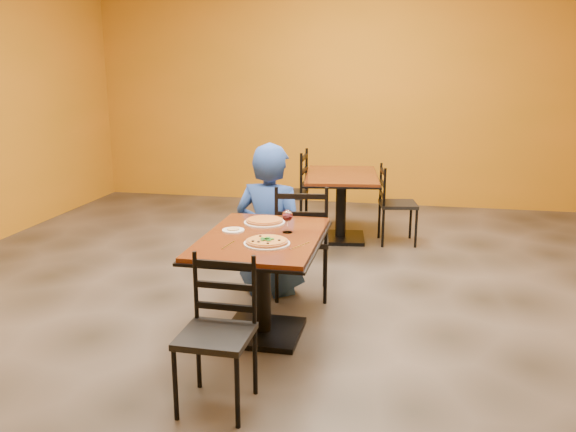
% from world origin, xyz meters
% --- Properties ---
extents(floor, '(7.00, 8.00, 0.01)m').
position_xyz_m(floor, '(0.00, 0.00, 0.00)').
color(floor, black).
rests_on(floor, ground).
extents(wall_back, '(7.00, 0.01, 3.00)m').
position_xyz_m(wall_back, '(0.00, 4.00, 1.50)').
color(wall_back, '#BE7215').
rests_on(wall_back, ground).
extents(table_main, '(0.83, 1.23, 0.75)m').
position_xyz_m(table_main, '(0.00, -0.50, 0.56)').
color(table_main, '#5A2B0E').
rests_on(table_main, floor).
extents(table_second, '(0.94, 1.28, 0.75)m').
position_xyz_m(table_second, '(0.27, 2.07, 0.55)').
color(table_second, '#5A2B0E').
rests_on(table_second, floor).
extents(chair_main_near, '(0.40, 0.40, 0.87)m').
position_xyz_m(chair_main_near, '(-0.03, -1.47, 0.43)').
color(chair_main_near, black).
rests_on(chair_main_near, floor).
extents(chair_main_far, '(0.50, 0.50, 0.97)m').
position_xyz_m(chair_main_far, '(0.13, 0.34, 0.49)').
color(chair_main_far, black).
rests_on(chair_main_far, floor).
extents(chair_second_left, '(0.46, 0.46, 1.00)m').
position_xyz_m(chair_second_left, '(-0.36, 2.07, 0.50)').
color(chair_second_left, black).
rests_on(chair_second_left, floor).
extents(chair_second_right, '(0.45, 0.45, 0.86)m').
position_xyz_m(chair_second_right, '(0.89, 2.07, 0.43)').
color(chair_second_right, black).
rests_on(chair_second_right, floor).
extents(diner, '(0.70, 0.52, 1.29)m').
position_xyz_m(diner, '(-0.15, 0.38, 0.65)').
color(diner, navy).
rests_on(diner, floor).
extents(plate_main, '(0.31, 0.31, 0.01)m').
position_xyz_m(plate_main, '(0.08, -0.69, 0.76)').
color(plate_main, white).
rests_on(plate_main, table_main).
extents(pizza_main, '(0.28, 0.28, 0.02)m').
position_xyz_m(pizza_main, '(0.08, -0.69, 0.77)').
color(pizza_main, maroon).
rests_on(pizza_main, plate_main).
extents(plate_far, '(0.31, 0.31, 0.01)m').
position_xyz_m(plate_far, '(-0.06, -0.16, 0.76)').
color(plate_far, white).
rests_on(plate_far, table_main).
extents(pizza_far, '(0.28, 0.28, 0.02)m').
position_xyz_m(pizza_far, '(-0.06, -0.16, 0.77)').
color(pizza_far, '#BC7924').
rests_on(pizza_far, plate_far).
extents(side_plate, '(0.16, 0.16, 0.01)m').
position_xyz_m(side_plate, '(-0.23, -0.42, 0.76)').
color(side_plate, white).
rests_on(side_plate, table_main).
extents(dip, '(0.09, 0.09, 0.01)m').
position_xyz_m(dip, '(-0.23, -0.42, 0.76)').
color(dip, tan).
rests_on(dip, side_plate).
extents(wine_glass, '(0.08, 0.08, 0.18)m').
position_xyz_m(wine_glass, '(0.16, -0.38, 0.84)').
color(wine_glass, white).
rests_on(wine_glass, table_main).
extents(fork, '(0.04, 0.19, 0.00)m').
position_xyz_m(fork, '(-0.16, -0.77, 0.75)').
color(fork, silver).
rests_on(fork, table_main).
extents(knife, '(0.11, 0.19, 0.00)m').
position_xyz_m(knife, '(0.31, -0.70, 0.75)').
color(knife, silver).
rests_on(knife, table_main).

